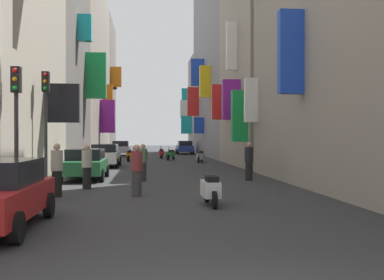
% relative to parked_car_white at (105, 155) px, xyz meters
% --- Properties ---
extents(ground_plane, '(140.00, 140.00, 0.00)m').
position_rel_parked_car_white_xyz_m(ground_plane, '(3.54, 3.79, -0.77)').
color(ground_plane, '#2D2D30').
extents(building_left_mid_a, '(7.38, 10.59, 17.66)m').
position_rel_parked_car_white_xyz_m(building_left_mid_a, '(-4.44, -0.85, 8.05)').
color(building_left_mid_a, slate).
rests_on(building_left_mid_a, ground).
extents(building_left_mid_b, '(7.31, 18.36, 16.13)m').
position_rel_parked_car_white_xyz_m(building_left_mid_b, '(-4.45, 13.62, 7.28)').
color(building_left_mid_b, '#9E9384').
rests_on(building_left_mid_b, ground).
extents(building_left_far, '(7.28, 10.85, 16.33)m').
position_rel_parked_car_white_xyz_m(building_left_far, '(-4.45, 28.36, 7.39)').
color(building_left_far, slate).
rests_on(building_left_far, ground).
extents(building_right_mid_b, '(7.25, 10.99, 14.57)m').
position_rel_parked_car_white_xyz_m(building_right_mid_b, '(11.52, 0.78, 6.50)').
color(building_right_mid_b, '#9E9384').
rests_on(building_right_mid_b, ground).
extents(building_right_mid_c, '(7.37, 20.14, 20.23)m').
position_rel_parked_car_white_xyz_m(building_right_mid_c, '(11.54, 16.36, 9.34)').
color(building_right_mid_c, gray).
rests_on(building_right_mid_c, ground).
extents(building_right_far, '(7.35, 7.36, 12.38)m').
position_rel_parked_car_white_xyz_m(building_right_far, '(11.52, 30.11, 5.41)').
color(building_right_far, '#9E9384').
rests_on(building_right_far, ground).
extents(parked_car_white, '(1.92, 4.39, 1.47)m').
position_rel_parked_car_white_xyz_m(parked_car_white, '(0.00, 0.00, 0.00)').
color(parked_car_white, white).
rests_on(parked_car_white, ground).
extents(parked_car_blue, '(1.90, 4.36, 1.49)m').
position_rel_parked_car_white_xyz_m(parked_car_blue, '(7.05, 21.82, 0.01)').
color(parked_car_blue, navy).
rests_on(parked_car_blue, ground).
extents(parked_car_silver, '(1.99, 4.40, 1.52)m').
position_rel_parked_car_white_xyz_m(parked_car_silver, '(0.04, 18.33, 0.02)').
color(parked_car_silver, '#B7B7BC').
rests_on(parked_car_silver, ground).
extents(parked_car_green, '(1.93, 4.05, 1.39)m').
position_rel_parked_car_white_xyz_m(parked_car_green, '(-0.11, -8.99, -0.04)').
color(parked_car_green, '#236638').
rests_on(parked_car_green, ground).
extents(scooter_white, '(0.47, 1.76, 1.13)m').
position_rel_parked_car_white_xyz_m(scooter_white, '(4.47, -17.48, -0.31)').
color(scooter_white, silver).
rests_on(scooter_white, ground).
extents(scooter_black, '(0.70, 1.95, 1.13)m').
position_rel_parked_car_white_xyz_m(scooter_black, '(2.45, 12.24, -0.31)').
color(scooter_black, black).
rests_on(scooter_black, ground).
extents(scooter_silver, '(0.74, 1.89, 1.13)m').
position_rel_parked_car_white_xyz_m(scooter_silver, '(6.74, 4.19, -0.31)').
color(scooter_silver, '#ADADB2').
rests_on(scooter_silver, ground).
extents(scooter_green, '(0.84, 1.85, 1.13)m').
position_rel_parked_car_white_xyz_m(scooter_green, '(4.73, 8.20, -0.31)').
color(scooter_green, '#287F3D').
rests_on(scooter_green, ground).
extents(scooter_orange, '(0.75, 1.81, 1.13)m').
position_rel_parked_car_white_xyz_m(scooter_orange, '(1.49, 6.42, -0.31)').
color(scooter_orange, orange).
rests_on(scooter_orange, ground).
extents(scooter_red, '(0.48, 1.92, 1.13)m').
position_rel_parked_car_white_xyz_m(scooter_red, '(4.03, 11.20, -0.31)').
color(scooter_red, red).
rests_on(scooter_red, ground).
extents(pedestrian_crossing, '(0.46, 0.46, 1.69)m').
position_rel_parked_car_white_xyz_m(pedestrian_crossing, '(2.34, -15.15, 0.07)').
color(pedestrian_crossing, '#3B3B3B').
rests_on(pedestrian_crossing, ground).
extents(pedestrian_near_left, '(0.49, 0.49, 1.73)m').
position_rel_parked_car_white_xyz_m(pedestrian_near_left, '(-0.24, -15.07, 0.09)').
color(pedestrian_near_left, black).
rests_on(pedestrian_near_left, ground).
extents(pedestrian_near_right, '(0.40, 0.40, 1.71)m').
position_rel_parked_car_white_xyz_m(pedestrian_near_right, '(7.19, -10.32, 0.08)').
color(pedestrian_near_right, black).
rests_on(pedestrian_near_right, ground).
extents(pedestrian_mid_street, '(0.53, 0.53, 1.64)m').
position_rel_parked_car_white_xyz_m(pedestrian_mid_street, '(2.51, -10.04, 0.04)').
color(pedestrian_mid_street, '#303030').
rests_on(pedestrian_mid_street, ground).
extents(pedestrian_far_away, '(0.51, 0.51, 1.66)m').
position_rel_parked_car_white_xyz_m(pedestrian_far_away, '(0.45, -12.92, 0.05)').
color(pedestrian_far_away, black).
rests_on(pedestrian_far_away, ground).
extents(traffic_light_near_corner, '(0.26, 0.34, 4.36)m').
position_rel_parked_car_white_xyz_m(traffic_light_near_corner, '(-1.06, -12.84, 2.19)').
color(traffic_light_near_corner, '#2D2D2D').
rests_on(traffic_light_near_corner, ground).
extents(traffic_light_far_corner, '(0.26, 0.34, 3.97)m').
position_rel_parked_car_white_xyz_m(traffic_light_far_corner, '(-1.08, -16.66, 1.95)').
color(traffic_light_far_corner, '#2D2D2D').
rests_on(traffic_light_far_corner, ground).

